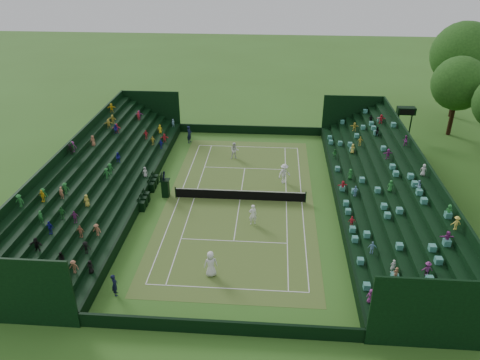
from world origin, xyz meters
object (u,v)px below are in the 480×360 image
at_px(umpire_chair, 165,186).
at_px(player_near_west, 211,264).
at_px(player_far_west, 235,151).
at_px(player_far_east, 284,174).
at_px(player_near_east, 253,214).
at_px(tennis_net, 240,195).

relative_size(umpire_chair, player_near_west, 1.29).
bearing_deg(player_far_west, player_near_west, -99.35).
relative_size(player_near_west, player_far_east, 1.00).
distance_m(umpire_chair, player_near_west, 12.08).
distance_m(player_near_east, player_far_west, 12.82).
height_order(tennis_net, player_near_west, player_near_west).
xyz_separation_m(umpire_chair, player_near_east, (8.06, -3.99, -0.17)).
height_order(tennis_net, player_far_east, player_far_east).
bearing_deg(tennis_net, umpire_chair, 178.71).
relative_size(player_near_west, player_far_west, 1.09).
bearing_deg(player_near_east, player_far_west, -93.76).
xyz_separation_m(umpire_chair, player_far_east, (10.65, 3.43, -0.10)).
xyz_separation_m(player_near_east, player_far_west, (-2.56, 12.56, -0.01)).
bearing_deg(tennis_net, player_near_east, -70.85).
xyz_separation_m(player_near_west, player_near_east, (2.53, 6.75, -0.07)).
xyz_separation_m(tennis_net, player_near_east, (1.33, -3.84, 0.38)).
bearing_deg(player_far_west, tennis_net, -91.41).
bearing_deg(umpire_chair, player_far_west, 57.30).
relative_size(player_near_west, player_near_east, 1.08).
bearing_deg(player_far_west, player_near_east, -87.91).
bearing_deg(umpire_chair, tennis_net, -1.29).
relative_size(tennis_net, player_far_east, 5.97).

